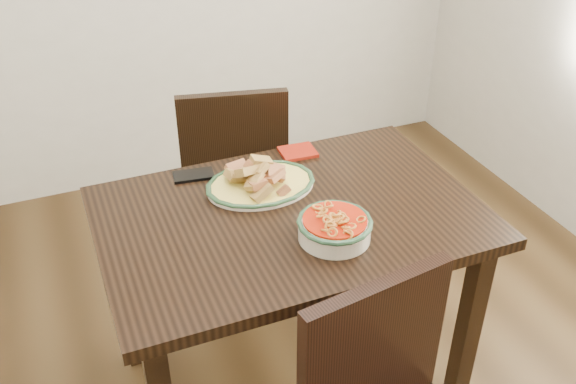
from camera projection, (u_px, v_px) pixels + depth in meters
name	position (u px, v px, depth m)	size (l,w,h in m)	color
dining_table	(290.00, 239.00, 2.02)	(1.16, 0.77, 0.75)	black
chair_far	(233.00, 170.00, 2.66)	(0.50, 0.50, 0.89)	black
fish_plate	(260.00, 176.00, 2.05)	(0.35, 0.27, 0.11)	beige
noodle_bowl	(335.00, 225.00, 1.83)	(0.22, 0.22, 0.08)	beige
smartphone	(193.00, 175.00, 2.13)	(0.13, 0.07, 0.01)	black
napkin	(298.00, 152.00, 2.26)	(0.12, 0.10, 0.01)	maroon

